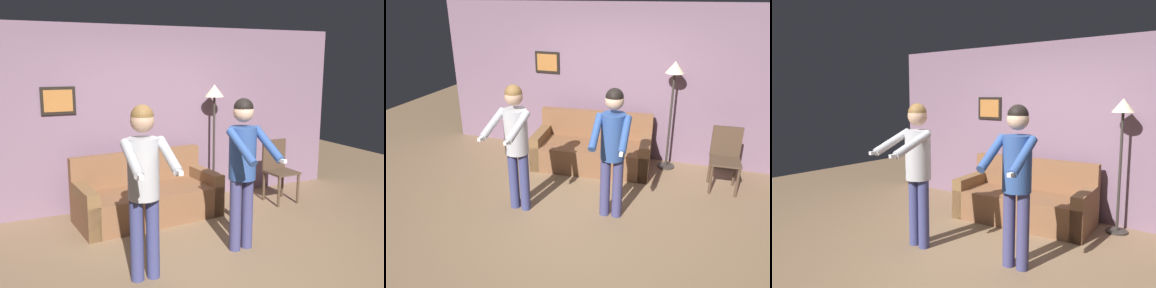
{
  "view_description": "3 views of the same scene",
  "coord_description": "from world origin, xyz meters",
  "views": [
    {
      "loc": [
        -1.97,
        -3.88,
        2.09
      ],
      "look_at": [
        -0.27,
        -0.12,
        1.3
      ],
      "focal_mm": 40.0,
      "sensor_mm": 36.0,
      "label": 1
    },
    {
      "loc": [
        1.35,
        -4.09,
        2.75
      ],
      "look_at": [
        0.04,
        -0.16,
        1.05
      ],
      "focal_mm": 35.0,
      "sensor_mm": 36.0,
      "label": 2
    },
    {
      "loc": [
        2.31,
        -3.22,
        1.8
      ],
      "look_at": [
        -0.25,
        0.03,
        1.26
      ],
      "focal_mm": 35.0,
      "sensor_mm": 36.0,
      "label": 3
    }
  ],
  "objects": [
    {
      "name": "torchiere_lamp",
      "position": [
        0.95,
        1.78,
        1.41
      ],
      "size": [
        0.29,
        0.29,
        1.77
      ],
      "color": "#332D28",
      "rests_on": "ground_plane"
    },
    {
      "name": "dining_chair_distant",
      "position": [
        1.82,
        1.33,
        0.53
      ],
      "size": [
        0.44,
        0.44,
        0.93
      ],
      "color": "#4C3828",
      "rests_on": "ground_plane"
    },
    {
      "name": "couch",
      "position": [
        -0.23,
        1.43,
        0.28
      ],
      "size": [
        1.97,
        1.03,
        0.87
      ],
      "color": "brown",
      "rests_on": "ground_plane"
    },
    {
      "name": "person_standing_left",
      "position": [
        -0.79,
        -0.18,
        1.04
      ],
      "size": [
        0.45,
        0.71,
        1.71
      ],
      "color": "#3C4075",
      "rests_on": "ground_plane"
    },
    {
      "name": "ground_plane",
      "position": [
        0.0,
        0.0,
        0.0
      ],
      "size": [
        12.0,
        12.0,
        0.0
      ],
      "primitive_type": "plane",
      "color": "#836649"
    },
    {
      "name": "person_standing_right",
      "position": [
        0.42,
        0.04,
        1.04
      ],
      "size": [
        0.46,
        0.65,
        1.71
      ],
      "color": "#403F6F",
      "rests_on": "ground_plane"
    },
    {
      "name": "back_wall_assembly",
      "position": [
        -0.01,
        2.05,
        1.3
      ],
      "size": [
        6.4,
        0.09,
        2.6
      ],
      "color": "slate",
      "rests_on": "ground_plane"
    }
  ]
}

